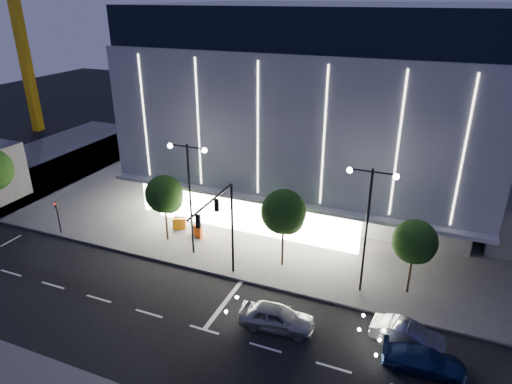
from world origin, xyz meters
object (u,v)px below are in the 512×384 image
at_px(street_lamp_east, 368,214).
at_px(car_third, 424,361).
at_px(street_lamp_west, 189,184).
at_px(barrier_c, 197,231).
at_px(barrier_a, 179,224).
at_px(tree_mid, 284,214).
at_px(barrier_b, 181,222).
at_px(car_lead, 277,317).
at_px(ped_signal_far, 58,214).
at_px(tree_right, 415,244).
at_px(tree_left, 165,196).
at_px(traffic_mast, 222,220).
at_px(car_second, 407,335).

height_order(street_lamp_east, car_third, street_lamp_east).
bearing_deg(street_lamp_west, car_third, -18.30).
xyz_separation_m(street_lamp_east, barrier_c, (-13.97, 2.30, -5.31)).
bearing_deg(street_lamp_east, barrier_a, 169.90).
xyz_separation_m(tree_mid, barrier_c, (-8.00, 1.28, -3.68)).
distance_m(street_lamp_west, barrier_b, 6.99).
distance_m(street_lamp_east, car_lead, 8.63).
bearing_deg(car_lead, ped_signal_far, 73.85).
height_order(car_lead, barrier_a, car_lead).
height_order(tree_mid, tree_right, tree_mid).
relative_size(tree_mid, barrier_b, 5.59).
bearing_deg(barrier_a, barrier_b, 81.85).
bearing_deg(tree_left, ped_signal_far, -164.39).
distance_m(traffic_mast, tree_left, 7.95).
xyz_separation_m(ped_signal_far, car_lead, (21.00, -4.13, -1.10)).
height_order(street_lamp_east, car_second, street_lamp_east).
bearing_deg(barrier_b, car_lead, -47.52).
bearing_deg(car_third, street_lamp_west, 67.51).
height_order(car_second, barrier_b, car_second).
bearing_deg(traffic_mast, tree_left, 152.16).
height_order(barrier_b, barrier_c, same).
bearing_deg(car_third, car_second, 27.32).
xyz_separation_m(tree_left, tree_right, (19.00, -0.00, -0.15)).
relative_size(car_second, barrier_a, 3.81).
xyz_separation_m(car_second, barrier_c, (-17.44, 6.40, -0.04)).
bearing_deg(barrier_b, tree_mid, -23.80).
bearing_deg(car_third, barrier_c, 62.16).
xyz_separation_m(tree_right, barrier_c, (-17.00, 1.28, -3.23)).
height_order(car_lead, car_second, car_lead).
height_order(ped_signal_far, car_lead, ped_signal_far).
distance_m(tree_right, barrier_b, 19.56).
relative_size(tree_mid, barrier_c, 5.59).
relative_size(traffic_mast, barrier_c, 6.43).
distance_m(traffic_mast, street_lamp_east, 9.43).
xyz_separation_m(car_third, barrier_b, (-20.63, 9.09, 0.01)).
bearing_deg(car_second, barrier_a, 76.13).
relative_size(traffic_mast, barrier_a, 6.43).
height_order(street_lamp_west, barrier_a, street_lamp_west).
xyz_separation_m(ped_signal_far, tree_right, (28.03, 2.52, 2.00)).
relative_size(traffic_mast, car_third, 1.60).
relative_size(street_lamp_west, tree_mid, 1.46).
xyz_separation_m(ped_signal_far, barrier_c, (11.03, 3.80, -1.24)).
relative_size(tree_mid, barrier_a, 5.59).
distance_m(tree_left, car_third, 21.84).
relative_size(street_lamp_east, tree_right, 1.63).
distance_m(car_lead, barrier_b, 15.07).
bearing_deg(ped_signal_far, tree_mid, 7.55).
height_order(car_lead, car_third, car_lead).
distance_m(street_lamp_west, tree_mid, 7.28).
distance_m(ped_signal_far, tree_mid, 19.35).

